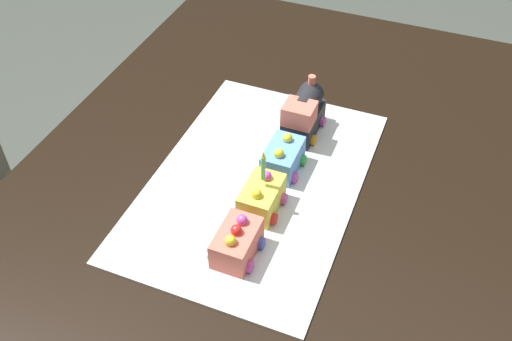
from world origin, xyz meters
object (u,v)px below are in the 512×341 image
Objects in this scene: cake_car_hopper_lemon at (261,197)px; cake_car_flatbed_coral at (237,242)px; cake_locomotive at (304,114)px; dining_table at (272,207)px; birthday_candle at (263,166)px; cake_car_gondola_sky_blue at (283,158)px.

cake_car_hopper_lemon and cake_car_flatbed_coral have the same top height.
dining_table is at bearing -6.54° from cake_locomotive.
cake_locomotive reaches higher than cake_car_flatbed_coral.
birthday_candle is (0.24, 0.00, 0.06)m from cake_locomotive.
cake_car_flatbed_coral is at bearing 0.00° from birthday_candle.
cake_locomotive is 1.40× the size of cake_car_gondola_sky_blue.
dining_table is 0.26m from cake_car_flatbed_coral.
cake_car_hopper_lemon is at bearing 0.00° from birthday_candle.
cake_car_gondola_sky_blue reaches higher than dining_table.
cake_car_flatbed_coral is (0.22, 0.02, 0.14)m from dining_table.
birthday_candle is (-0.12, -0.00, 0.07)m from cake_car_flatbed_coral.
cake_car_hopper_lemon is 1.53× the size of birthday_candle.
cake_car_hopper_lemon is at bearing 8.91° from dining_table.
dining_table is at bearing -171.09° from cake_car_hopper_lemon.
cake_car_gondola_sky_blue is (0.13, 0.00, -0.02)m from cake_locomotive.
cake_locomotive reaches higher than cake_car_hopper_lemon.
cake_locomotive is (-0.14, 0.02, 0.16)m from dining_table.
cake_car_flatbed_coral reaches higher than dining_table.
dining_table is 21.40× the size of birthday_candle.
dining_table is 10.00× the size of cake_locomotive.
cake_car_hopper_lemon is (0.10, 0.02, 0.14)m from dining_table.
cake_car_flatbed_coral is 1.53× the size of birthday_candle.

